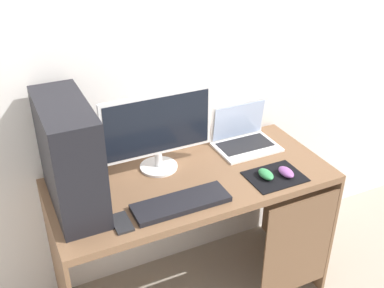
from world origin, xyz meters
TOP-DOWN VIEW (x-y plane):
  - wall_back at (0.00, 0.34)m, footprint 4.00×0.05m
  - desk at (0.02, -0.01)m, footprint 1.32×0.59m
  - pc_tower at (-0.53, 0.04)m, footprint 0.19×0.47m
  - monitor at (-0.11, 0.14)m, footprint 0.53×0.18m
  - laptop at (0.37, 0.16)m, footprint 0.31×0.23m
  - keyboard at (-0.13, -0.17)m, footprint 0.42×0.14m
  - mousepad at (0.35, -0.16)m, footprint 0.26×0.20m
  - mouse_left at (0.31, -0.15)m, footprint 0.06×0.10m
  - mouse_right at (0.40, -0.18)m, footprint 0.06×0.10m
  - cell_phone at (-0.40, -0.18)m, footprint 0.07×0.13m

SIDE VIEW (x-z plane):
  - desk at x=0.02m, z-range 0.22..0.97m
  - mousepad at x=0.35m, z-range 0.75..0.76m
  - cell_phone at x=-0.40m, z-range 0.75..0.76m
  - keyboard at x=-0.13m, z-range 0.75..0.78m
  - mouse_left at x=0.31m, z-range 0.76..0.79m
  - mouse_right at x=0.40m, z-range 0.76..0.79m
  - laptop at x=0.37m, z-range 0.69..0.91m
  - monitor at x=-0.11m, z-range 0.77..1.15m
  - pc_tower at x=-0.53m, z-range 0.75..1.22m
  - wall_back at x=0.00m, z-range 0.00..2.60m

